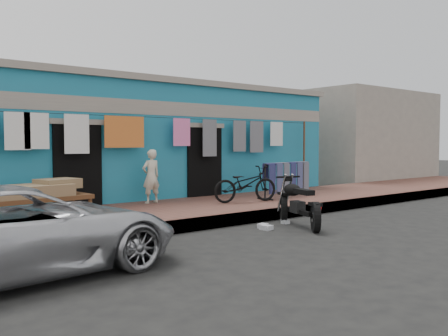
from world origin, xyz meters
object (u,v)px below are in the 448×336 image
Objects in this scene: car at (17,229)px; jeans_rack at (287,179)px; seated_person at (151,176)px; bicycle at (245,180)px; motorcycle at (299,202)px; charpoy at (38,200)px.

jeans_rack is at bearing -76.55° from car.
seated_person is (3.99, 3.65, 0.29)m from car.
bicycle is at bearing -173.28° from jeans_rack.
charpoy is (-4.19, 2.87, 0.10)m from motorcycle.
seated_person reaches higher than car.
charpoy is (-2.79, -0.54, -0.30)m from seated_person.
seated_person is at bearing 11.02° from charpoy.
charpoy is 6.32m from jeans_rack.
car is at bearing 125.89° from bicycle.
charpoy is (-4.68, 0.68, -0.19)m from bicycle.
bicycle reaches higher than charpoy.
car is 3.33× the size of seated_person.
bicycle reaches higher than car.
bicycle reaches higher than jeans_rack.
motorcycle is 0.77× the size of charpoy.
seated_person reaches higher than charpoy.
seated_person is 0.78× the size of bicycle.
charpoy is at bearing -26.94° from car.
car reaches higher than jeans_rack.
motorcycle is 5.08m from charpoy.
bicycle is (5.89, 2.42, 0.18)m from car.
bicycle is at bearing -8.32° from charpoy.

